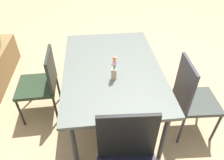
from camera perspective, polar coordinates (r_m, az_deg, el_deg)
The scene contains 5 objects.
ground_plane at distance 2.82m, azimuth -0.28°, elevation -8.21°, with size 12.00×12.00×0.00m, color #9E7F5B.
dining_table at distance 2.33m, azimuth -0.00°, elevation 2.59°, with size 1.58×1.06×0.74m.
chair_far_side at distance 2.61m, azimuth -18.57°, elevation -0.37°, with size 0.46×0.46×0.87m.
chair_near_left at distance 2.38m, azimuth 21.02°, elevation -4.12°, with size 0.45×0.45×0.97m.
flower_vase at distance 2.06m, azimuth 0.57°, elevation 3.00°, with size 0.06×0.06×0.27m.
Camera 1 is at (-1.89, 0.19, 2.08)m, focal length 33.41 mm.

